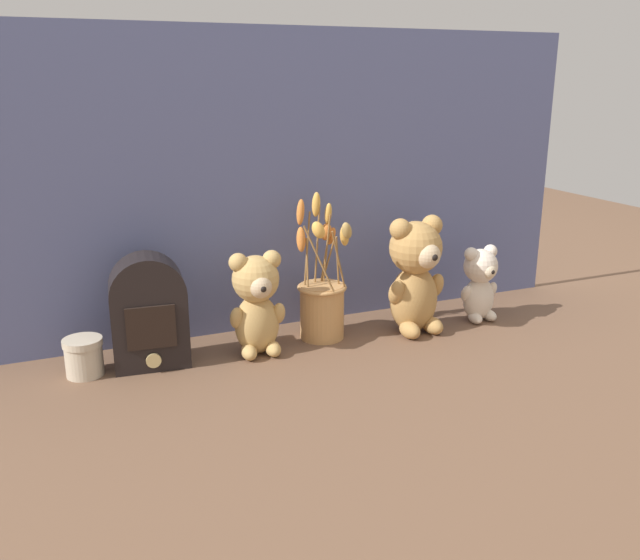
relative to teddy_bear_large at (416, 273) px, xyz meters
name	(u,v)px	position (x,y,z in m)	size (l,w,h in m)	color
ground_plane	(323,344)	(-0.23, 0.01, -0.14)	(4.00, 4.00, 0.00)	brown
backdrop_wall	(295,182)	(-0.23, 0.18, 0.20)	(1.47, 0.02, 0.69)	slate
teddy_bear_large	(416,273)	(0.00, 0.00, 0.00)	(0.15, 0.14, 0.28)	tan
teddy_bear_medium	(257,302)	(-0.38, 0.02, -0.03)	(0.12, 0.12, 0.23)	tan
teddy_bear_small	(479,282)	(0.19, 0.01, -0.05)	(0.10, 0.10, 0.19)	beige
flower_vase	(322,300)	(-0.21, 0.05, -0.05)	(0.12, 0.15, 0.34)	tan
vintage_radio	(149,311)	(-0.61, 0.05, -0.02)	(0.16, 0.11, 0.24)	black
decorative_tin_tall	(84,357)	(-0.74, 0.05, -0.10)	(0.08, 0.08, 0.08)	beige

